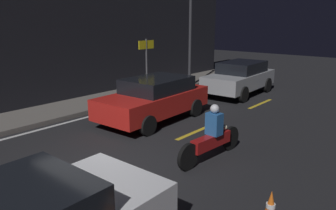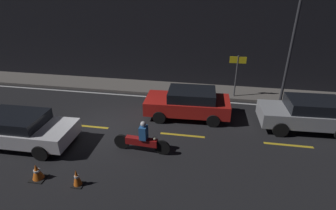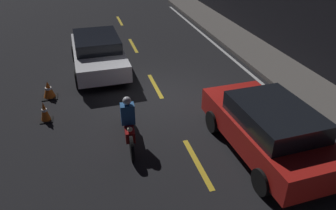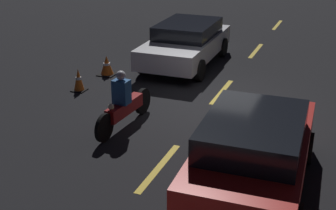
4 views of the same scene
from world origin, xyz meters
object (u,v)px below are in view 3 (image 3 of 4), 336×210
Objects in this scene: taxi_red at (268,128)px; traffic_cone_mid at (45,112)px; traffic_cone_near at (49,90)px; sedan_white at (98,52)px; motorcycle at (128,122)px.

traffic_cone_mid is at bearing 58.05° from taxi_red.
traffic_cone_mid is at bearing -2.06° from traffic_cone_near.
sedan_white is 2.73m from traffic_cone_near.
motorcycle is 3.90× the size of traffic_cone_near.
sedan_white is 5.11m from motorcycle.
sedan_white is 1.86× the size of motorcycle.
traffic_cone_mid is (-3.16, -5.56, -0.46)m from taxi_red.
traffic_cone_mid is (1.52, -0.05, 0.02)m from traffic_cone_near.
sedan_white is at bearing 135.98° from traffic_cone_near.
motorcycle reaches higher than traffic_cone_near.
motorcycle is at bearing 63.01° from taxi_red.
motorcycle is (-1.51, -3.31, -0.21)m from taxi_red.
sedan_white reaches higher than traffic_cone_near.
taxi_red is at bearing 49.69° from traffic_cone_near.
traffic_cone_near is at bearing 177.94° from traffic_cone_mid.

